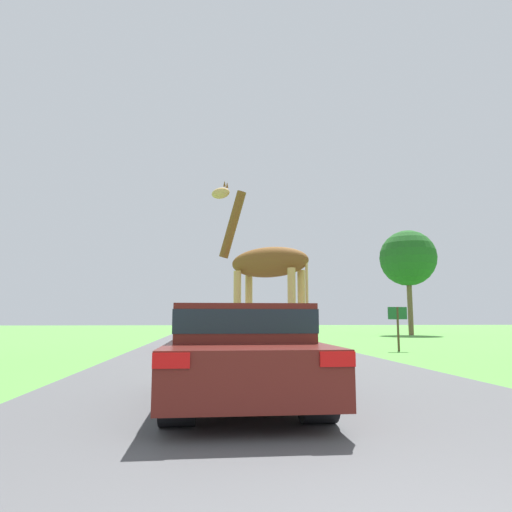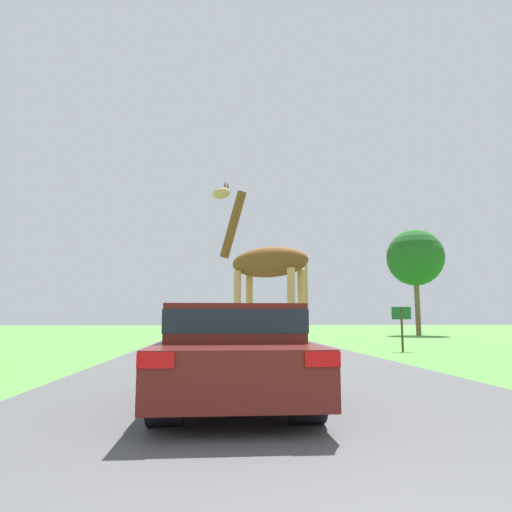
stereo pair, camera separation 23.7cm
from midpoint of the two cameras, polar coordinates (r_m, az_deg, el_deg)
name	(u,v)px [view 1 (the left image)]	position (r m, az deg, el deg)	size (l,w,h in m)	color
road	(225,336)	(31.49, -4.07, -9.90)	(7.76, 120.00, 0.00)	#4C4C4F
giraffe_near_road	(265,271)	(11.48, 0.58, -1.83)	(2.59, 1.97, 4.84)	tan
car_lead_maroon	(241,351)	(6.34, -2.94, -11.78)	(1.91, 3.96, 1.33)	#561914
car_queue_right	(248,325)	(29.82, -1.20, -8.64)	(1.91, 4.55, 1.36)	silver
car_queue_left	(216,329)	(17.34, -5.45, -9.09)	(1.78, 4.44, 1.39)	maroon
tree_right_cluster	(408,258)	(34.75, 18.27, -0.29)	(4.02, 4.02, 7.52)	brown
sign_post	(398,320)	(17.17, 16.91, -7.69)	(0.70, 0.08, 1.56)	#4C3823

